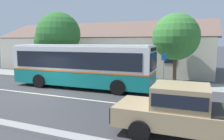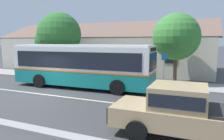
{
  "view_description": "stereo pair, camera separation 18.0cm",
  "coord_description": "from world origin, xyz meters",
  "px_view_note": "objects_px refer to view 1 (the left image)",
  "views": [
    {
      "loc": [
        9.76,
        -10.94,
        3.42
      ],
      "look_at": [
        3.45,
        3.94,
        1.29
      ],
      "focal_mm": 35.0,
      "sensor_mm": 36.0,
      "label": 1
    },
    {
      "loc": [
        9.93,
        -10.86,
        3.42
      ],
      "look_at": [
        3.45,
        3.94,
        1.29
      ],
      "focal_mm": 35.0,
      "sensor_mm": 36.0,
      "label": 2
    }
  ],
  "objects_px": {
    "bus_stop_sign": "(164,66)",
    "street_tree_secondary": "(56,36)",
    "transit_bus": "(82,65)",
    "bike_rack": "(24,68)",
    "pickup_truck_tan": "(191,111)",
    "street_tree_primary": "(177,38)",
    "bench_by_building": "(52,71)"
  },
  "relations": [
    {
      "from": "street_tree_primary",
      "to": "transit_bus",
      "type": "bearing_deg",
      "value": -146.47
    },
    {
      "from": "transit_bus",
      "to": "pickup_truck_tan",
      "type": "height_order",
      "value": "transit_bus"
    },
    {
      "from": "bench_by_building",
      "to": "bike_rack",
      "type": "xyz_separation_m",
      "value": [
        -3.69,
        0.27,
        0.11
      ]
    },
    {
      "from": "bench_by_building",
      "to": "street_tree_primary",
      "type": "distance_m",
      "value": 11.79
    },
    {
      "from": "transit_bus",
      "to": "bench_by_building",
      "type": "relative_size",
      "value": 6.13
    },
    {
      "from": "transit_bus",
      "to": "street_tree_primary",
      "type": "bearing_deg",
      "value": 33.53
    },
    {
      "from": "street_tree_secondary",
      "to": "bike_rack",
      "type": "distance_m",
      "value": 4.95
    },
    {
      "from": "bike_rack",
      "to": "street_tree_secondary",
      "type": "bearing_deg",
      "value": 8.73
    },
    {
      "from": "bike_rack",
      "to": "bus_stop_sign",
      "type": "bearing_deg",
      "value": -4.53
    },
    {
      "from": "street_tree_primary",
      "to": "pickup_truck_tan",
      "type": "bearing_deg",
      "value": -80.02
    },
    {
      "from": "street_tree_primary",
      "to": "street_tree_secondary",
      "type": "distance_m",
      "value": 11.31
    },
    {
      "from": "bench_by_building",
      "to": "pickup_truck_tan",
      "type": "bearing_deg",
      "value": -34.13
    },
    {
      "from": "bus_stop_sign",
      "to": "street_tree_secondary",
      "type": "bearing_deg",
      "value": 170.93
    },
    {
      "from": "bus_stop_sign",
      "to": "transit_bus",
      "type": "bearing_deg",
      "value": -159.5
    },
    {
      "from": "bench_by_building",
      "to": "street_tree_secondary",
      "type": "xyz_separation_m",
      "value": [
        0.02,
        0.84,
        3.35
      ]
    },
    {
      "from": "street_tree_primary",
      "to": "bus_stop_sign",
      "type": "height_order",
      "value": "street_tree_primary"
    },
    {
      "from": "bike_rack",
      "to": "bench_by_building",
      "type": "bearing_deg",
      "value": -4.24
    },
    {
      "from": "bus_stop_sign",
      "to": "bike_rack",
      "type": "distance_m",
      "value": 14.49
    },
    {
      "from": "transit_bus",
      "to": "pickup_truck_tan",
      "type": "bearing_deg",
      "value": -36.61
    },
    {
      "from": "bench_by_building",
      "to": "street_tree_primary",
      "type": "bearing_deg",
      "value": 5.76
    },
    {
      "from": "pickup_truck_tan",
      "to": "street_tree_primary",
      "type": "distance_m",
      "value": 10.52
    },
    {
      "from": "bench_by_building",
      "to": "bus_stop_sign",
      "type": "distance_m",
      "value": 10.81
    },
    {
      "from": "street_tree_secondary",
      "to": "bike_rack",
      "type": "height_order",
      "value": "street_tree_secondary"
    },
    {
      "from": "bench_by_building",
      "to": "street_tree_secondary",
      "type": "relative_size",
      "value": 0.28
    },
    {
      "from": "street_tree_secondary",
      "to": "bike_rack",
      "type": "bearing_deg",
      "value": -171.27
    },
    {
      "from": "street_tree_secondary",
      "to": "pickup_truck_tan",
      "type": "bearing_deg",
      "value": -36.62
    },
    {
      "from": "transit_bus",
      "to": "pickup_truck_tan",
      "type": "relative_size",
      "value": 1.85
    },
    {
      "from": "bus_stop_sign",
      "to": "bike_rack",
      "type": "xyz_separation_m",
      "value": [
        -14.41,
        1.14,
        -0.96
      ]
    },
    {
      "from": "pickup_truck_tan",
      "to": "bike_rack",
      "type": "height_order",
      "value": "pickup_truck_tan"
    },
    {
      "from": "transit_bus",
      "to": "bike_rack",
      "type": "distance_m",
      "value": 9.45
    },
    {
      "from": "transit_bus",
      "to": "street_tree_secondary",
      "type": "bearing_deg",
      "value": 143.37
    },
    {
      "from": "transit_bus",
      "to": "bike_rack",
      "type": "xyz_separation_m",
      "value": [
        -8.82,
        3.23,
        -1.02
      ]
    }
  ]
}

